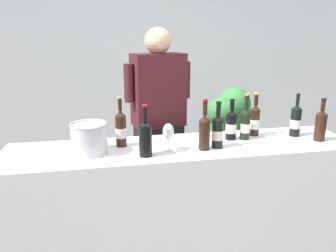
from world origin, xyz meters
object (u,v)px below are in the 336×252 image
at_px(wine_bottle_6, 255,120).
at_px(person_server, 159,133).
at_px(wine_bottle_7, 245,123).
at_px(ice_bucket, 89,138).
at_px(wine_bottle_1, 231,125).
at_px(wine_bottle_8, 296,121).
at_px(wine_bottle_0, 121,129).
at_px(wine_bottle_3, 218,131).
at_px(potted_shrub, 227,126).
at_px(wine_bottle_2, 321,124).
at_px(wine_bottle_4, 145,137).
at_px(wine_bottle_5, 204,131).
at_px(wine_glass, 168,133).

height_order(wine_bottle_6, person_server, person_server).
bearing_deg(wine_bottle_7, ice_bucket, -175.57).
bearing_deg(wine_bottle_1, ice_bucket, -174.11).
relative_size(wine_bottle_7, wine_bottle_8, 1.04).
relative_size(wine_bottle_0, wine_bottle_6, 1.06).
bearing_deg(wine_bottle_0, wine_bottle_3, -13.63).
bearing_deg(wine_bottle_3, potted_shrub, 65.71).
relative_size(wine_bottle_3, potted_shrub, 0.28).
bearing_deg(wine_bottle_3, person_server, 113.85).
xyz_separation_m(wine_bottle_6, wine_bottle_7, (-0.11, -0.08, 0.00)).
xyz_separation_m(wine_bottle_2, wine_bottle_4, (-1.29, -0.07, 0.00)).
xyz_separation_m(wine_bottle_1, wine_bottle_8, (0.51, -0.02, 0.01)).
distance_m(wine_bottle_6, wine_bottle_8, 0.31).
xyz_separation_m(person_server, potted_shrub, (0.84, 0.53, -0.13)).
relative_size(wine_bottle_5, person_server, 0.20).
distance_m(wine_bottle_3, ice_bucket, 0.86).
bearing_deg(wine_bottle_0, wine_glass, -27.47).
bearing_deg(wine_bottle_6, wine_bottle_1, -164.52).
relative_size(wine_bottle_7, wine_glass, 1.81).
distance_m(wine_bottle_3, wine_bottle_7, 0.30).
distance_m(wine_bottle_0, wine_glass, 0.34).
xyz_separation_m(wine_bottle_1, wine_bottle_6, (0.22, 0.06, 0.01)).
relative_size(wine_bottle_1, wine_bottle_2, 0.96).
distance_m(wine_bottle_2, wine_glass, 1.13).
distance_m(wine_glass, ice_bucket, 0.52).
relative_size(ice_bucket, person_server, 0.14).
relative_size(wine_bottle_4, wine_bottle_6, 1.02).
bearing_deg(wine_bottle_8, potted_shrub, 97.08).
bearing_deg(wine_bottle_3, wine_bottle_6, 29.82).
height_order(wine_bottle_8, ice_bucket, wine_bottle_8).
relative_size(wine_bottle_3, wine_bottle_5, 0.92).
relative_size(wine_bottle_0, wine_bottle_3, 1.09).
xyz_separation_m(wine_bottle_3, wine_glass, (-0.34, -0.00, 0.01)).
bearing_deg(wine_bottle_3, ice_bucket, 176.65).
bearing_deg(wine_bottle_1, person_server, 131.60).
height_order(wine_bottle_5, wine_glass, wine_bottle_5).
xyz_separation_m(wine_bottle_8, ice_bucket, (-1.53, -0.09, -0.02)).
xyz_separation_m(wine_bottle_6, wine_glass, (-0.72, -0.22, 0.00)).
xyz_separation_m(wine_bottle_1, wine_bottle_5, (-0.26, -0.18, 0.02)).
bearing_deg(wine_bottle_6, potted_shrub, 80.40).
bearing_deg(potted_shrub, wine_bottle_3, -114.29).
height_order(wine_bottle_6, wine_glass, wine_bottle_6).
xyz_separation_m(wine_bottle_7, wine_bottle_8, (0.41, 0.00, -0.00)).
bearing_deg(wine_bottle_7, wine_bottle_6, 34.76).
distance_m(wine_bottle_3, wine_bottle_6, 0.43).
relative_size(wine_bottle_4, wine_bottle_8, 1.03).
distance_m(wine_bottle_0, person_server, 0.65).
bearing_deg(person_server, wine_bottle_1, -48.40).
bearing_deg(wine_bottle_0, wine_bottle_6, 3.25).
distance_m(wine_bottle_2, wine_bottle_6, 0.47).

